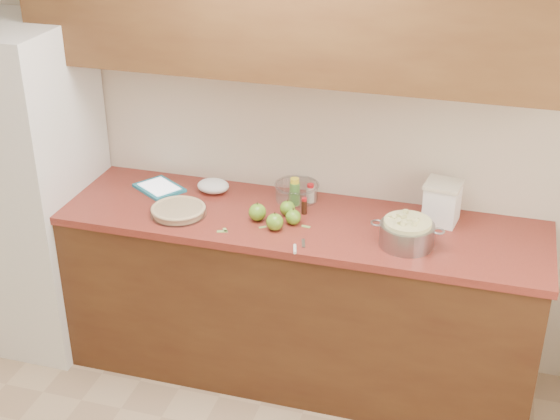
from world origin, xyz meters
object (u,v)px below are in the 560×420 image
(flour_canister, at_px, (442,202))
(colander, at_px, (407,233))
(pie, at_px, (178,211))
(tablet, at_px, (159,188))

(flour_canister, bearing_deg, colander, -114.43)
(pie, relative_size, flour_canister, 1.35)
(tablet, bearing_deg, colander, 23.69)
(pie, distance_m, colander, 1.13)
(flour_canister, xyz_separation_m, tablet, (-1.48, -0.05, -0.10))
(tablet, bearing_deg, flour_canister, 35.36)
(colander, distance_m, tablet, 1.37)
(colander, relative_size, flour_canister, 1.64)
(pie, relative_size, tablet, 0.91)
(pie, xyz_separation_m, colander, (1.13, 0.01, 0.04))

